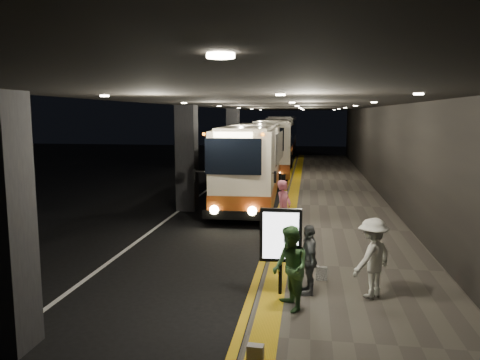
# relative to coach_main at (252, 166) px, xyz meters

# --- Properties ---
(ground) EXTENTS (90.00, 90.00, 0.00)m
(ground) POSITION_rel_coach_main_xyz_m (-0.96, -6.33, -1.64)
(ground) COLOR black
(lane_line_white) EXTENTS (0.12, 50.00, 0.01)m
(lane_line_white) POSITION_rel_coach_main_xyz_m (-2.76, -1.33, -1.64)
(lane_line_white) COLOR silver
(lane_line_white) RESTS_ON ground
(kerb_stripe_yellow) EXTENTS (0.18, 50.00, 0.01)m
(kerb_stripe_yellow) POSITION_rel_coach_main_xyz_m (1.39, -1.33, -1.64)
(kerb_stripe_yellow) COLOR gold
(kerb_stripe_yellow) RESTS_ON ground
(sidewalk) EXTENTS (4.50, 50.00, 0.15)m
(sidewalk) POSITION_rel_coach_main_xyz_m (3.79, -1.33, -1.57)
(sidewalk) COLOR #514C44
(sidewalk) RESTS_ON ground
(tactile_strip) EXTENTS (0.50, 50.00, 0.01)m
(tactile_strip) POSITION_rel_coach_main_xyz_m (1.89, -1.33, -1.49)
(tactile_strip) COLOR gold
(tactile_strip) RESTS_ON sidewalk
(terminal_wall) EXTENTS (0.10, 50.00, 6.00)m
(terminal_wall) POSITION_rel_coach_main_xyz_m (6.04, -1.33, 1.36)
(terminal_wall) COLOR black
(terminal_wall) RESTS_ON ground
(support_columns) EXTENTS (0.80, 24.80, 4.40)m
(support_columns) POSITION_rel_coach_main_xyz_m (-2.46, -2.33, 0.56)
(support_columns) COLOR black
(support_columns) RESTS_ON ground
(canopy) EXTENTS (9.00, 50.00, 0.40)m
(canopy) POSITION_rel_coach_main_xyz_m (1.54, -1.33, 2.96)
(canopy) COLOR black
(canopy) RESTS_ON support_columns
(coach_main) EXTENTS (2.64, 11.06, 3.42)m
(coach_main) POSITION_rel_coach_main_xyz_m (0.00, 0.00, 0.00)
(coach_main) COLOR beige
(coach_main) RESTS_ON ground
(coach_second) EXTENTS (2.78, 11.26, 3.51)m
(coach_second) POSITION_rel_coach_main_xyz_m (0.18, 10.34, 0.04)
(coach_second) COLOR beige
(coach_second) RESTS_ON ground
(coach_third) EXTENTS (2.52, 11.78, 3.70)m
(coach_third) POSITION_rel_coach_main_xyz_m (-0.14, 26.67, 0.13)
(coach_third) COLOR beige
(coach_third) RESTS_ON ground
(passenger_boarding) EXTENTS (0.67, 0.78, 1.81)m
(passenger_boarding) POSITION_rel_coach_main_xyz_m (1.84, -6.72, -0.59)
(passenger_boarding) COLOR #C15A6F
(passenger_boarding) RESTS_ON sidewalk
(passenger_waiting_green) EXTENTS (0.78, 0.95, 1.69)m
(passenger_waiting_green) POSITION_rel_coach_main_xyz_m (2.28, -12.33, -0.65)
(passenger_waiting_green) COLOR #487C45
(passenger_waiting_green) RESTS_ON sidewalk
(passenger_waiting_white) EXTENTS (1.13, 1.16, 1.71)m
(passenger_waiting_white) POSITION_rel_coach_main_xyz_m (3.97, -11.41, -0.64)
(passenger_waiting_white) COLOR silver
(passenger_waiting_white) RESTS_ON sidewalk
(passenger_waiting_grey) EXTENTS (0.63, 0.97, 1.54)m
(passenger_waiting_grey) POSITION_rel_coach_main_xyz_m (2.64, -11.44, -0.72)
(passenger_waiting_grey) COLOR #505155
(passenger_waiting_grey) RESTS_ON sidewalk
(bag_polka) EXTENTS (0.27, 0.12, 0.32)m
(bag_polka) POSITION_rel_coach_main_xyz_m (2.95, -10.55, -1.33)
(bag_polka) COLOR black
(bag_polka) RESTS_ON sidewalk
(bag_plain) EXTENTS (0.27, 0.17, 0.32)m
(bag_plain) POSITION_rel_coach_main_xyz_m (1.84, -14.52, -1.33)
(bag_plain) COLOR #BBB1AF
(bag_plain) RESTS_ON sidewalk
(info_sign) EXTENTS (0.90, 0.14, 1.89)m
(info_sign) POSITION_rel_coach_main_xyz_m (2.04, -11.59, -0.21)
(info_sign) COLOR black
(info_sign) RESTS_ON sidewalk
(stanchion_post) EXTENTS (0.05, 0.05, 0.99)m
(stanchion_post) POSITION_rel_coach_main_xyz_m (1.79, -8.14, -1.00)
(stanchion_post) COLOR black
(stanchion_post) RESTS_ON sidewalk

